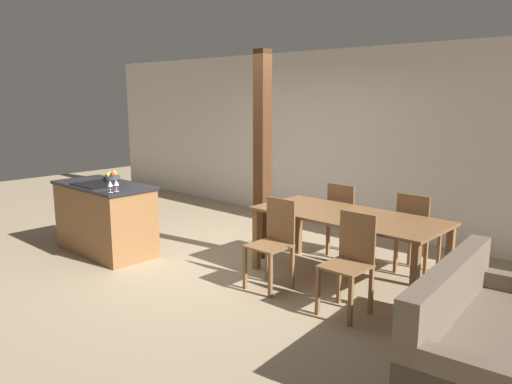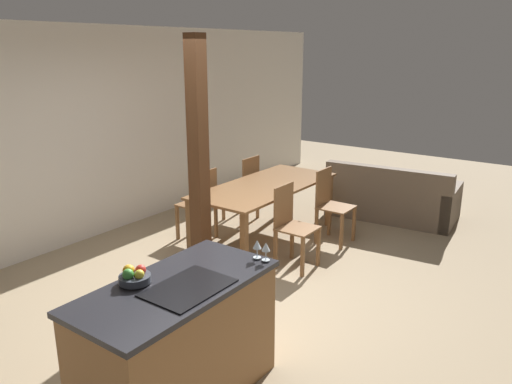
{
  "view_description": "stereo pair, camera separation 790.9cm",
  "coord_description": "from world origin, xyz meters",
  "views": [
    {
      "loc": [
        4.33,
        -3.85,
        2.03
      ],
      "look_at": [
        0.6,
        0.2,
        0.95
      ],
      "focal_mm": 35.0,
      "sensor_mm": 36.0,
      "label": 1
    },
    {
      "loc": [
        -3.5,
        -2.76,
        2.43
      ],
      "look_at": [
        0.6,
        0.2,
        0.95
      ],
      "focal_mm": 35.0,
      "sensor_mm": 36.0,
      "label": 2
    }
  ],
  "objects": [
    {
      "name": "ground_plane",
      "position": [
        0.0,
        0.0,
        0.0
      ],
      "size": [
        16.0,
        16.0,
        0.0
      ],
      "primitive_type": "plane",
      "color": "#9E896B"
    },
    {
      "name": "wall_back",
      "position": [
        0.0,
        2.66,
        1.35
      ],
      "size": [
        11.2,
        0.08,
        2.7
      ],
      "color": "silver",
      "rests_on": "ground_plane"
    },
    {
      "name": "kitchen_island",
      "position": [
        -1.36,
        -0.56,
        0.46
      ],
      "size": [
        1.44,
        0.71,
        0.92
      ],
      "color": "olive",
      "rests_on": "ground_plane"
    },
    {
      "name": "fruit_bowl",
      "position": [
        -1.52,
        -0.33,
        0.96
      ],
      "size": [
        0.21,
        0.21,
        0.11
      ],
      "color": "#383D47",
      "rests_on": "kitchen_island"
    },
    {
      "name": "wine_glass_near",
      "position": [
        -0.72,
        -0.84,
        1.02
      ],
      "size": [
        0.06,
        0.06,
        0.14
      ],
      "color": "silver",
      "rests_on": "kitchen_island"
    },
    {
      "name": "wine_glass_middle",
      "position": [
        -0.72,
        -0.76,
        1.02
      ],
      "size": [
        0.06,
        0.06,
        0.14
      ],
      "color": "silver",
      "rests_on": "kitchen_island"
    },
    {
      "name": "dining_table",
      "position": [
        1.5,
        0.7,
        0.66
      ],
      "size": [
        2.09,
        0.93,
        0.75
      ],
      "color": "brown",
      "rests_on": "ground_plane"
    },
    {
      "name": "dining_chair_near_left",
      "position": [
        1.03,
        0.01,
        0.5
      ],
      "size": [
        0.4,
        0.4,
        0.95
      ],
      "color": "brown",
      "rests_on": "ground_plane"
    },
    {
      "name": "dining_chair_near_right",
      "position": [
        1.97,
        0.01,
        0.5
      ],
      "size": [
        0.4,
        0.4,
        0.95
      ],
      "color": "brown",
      "rests_on": "ground_plane"
    },
    {
      "name": "dining_chair_far_left",
      "position": [
        1.03,
        1.39,
        0.5
      ],
      "size": [
        0.4,
        0.4,
        0.95
      ],
      "rotation": [
        0.0,
        0.0,
        3.14
      ],
      "color": "brown",
      "rests_on": "ground_plane"
    },
    {
      "name": "dining_chair_far_right",
      "position": [
        1.97,
        1.39,
        0.5
      ],
      "size": [
        0.4,
        0.4,
        0.95
      ],
      "rotation": [
        0.0,
        0.0,
        3.14
      ],
      "color": "brown",
      "rests_on": "ground_plane"
    },
    {
      "name": "couch",
      "position": [
        3.36,
        -0.28,
        0.26
      ],
      "size": [
        1.11,
        1.86,
        0.82
      ],
      "rotation": [
        0.0,
        0.0,
        1.67
      ],
      "color": "brown",
      "rests_on": "ground_plane"
    },
    {
      "name": "timber_post",
      "position": [
        0.26,
        0.69,
        1.28
      ],
      "size": [
        0.16,
        0.16,
        2.56
      ],
      "color": "#4C2D19",
      "rests_on": "ground_plane"
    }
  ]
}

